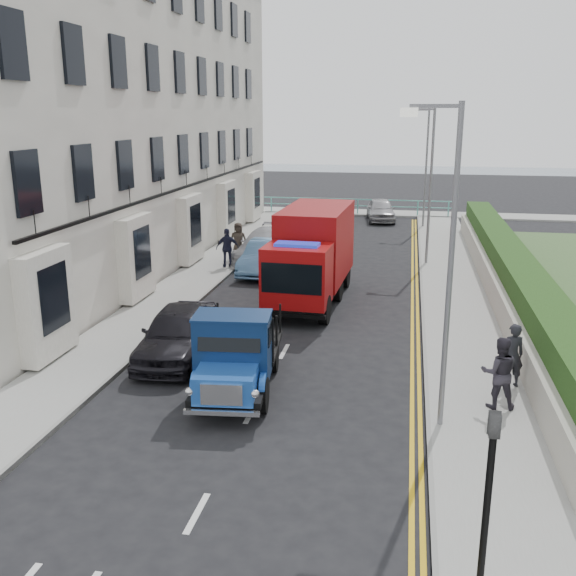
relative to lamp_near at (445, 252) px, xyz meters
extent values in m
plane|color=black|center=(-4.18, 2.00, -4.00)|extent=(120.00, 120.00, 0.00)
cube|color=gray|center=(-9.38, 11.00, -3.94)|extent=(2.40, 38.00, 0.12)
cube|color=gray|center=(1.12, 11.00, -3.94)|extent=(2.60, 38.00, 0.12)
cube|color=gray|center=(-4.18, 31.00, -3.94)|extent=(30.00, 2.50, 0.12)
plane|color=slate|center=(-4.18, 62.00, -4.00)|extent=(120.00, 120.00, 0.00)
cube|color=silver|center=(-13.68, 15.00, 3.00)|extent=(6.00, 30.00, 14.00)
cube|color=black|center=(-10.53, 15.00, -0.40)|extent=(0.12, 28.00, 0.10)
cube|color=#B2AD9E|center=(2.42, 11.00, -3.45)|extent=(0.30, 28.00, 1.00)
cube|color=#1C3812|center=(3.12, 11.00, -3.05)|extent=(1.20, 28.00, 1.70)
cube|color=#59B2A5|center=(-4.18, 30.20, -2.92)|extent=(13.00, 0.08, 0.06)
cube|color=#59B2A5|center=(-4.18, 30.20, -3.35)|extent=(13.00, 0.06, 0.05)
cylinder|color=slate|center=(0.12, 0.00, -0.50)|extent=(0.12, 0.12, 7.00)
cube|color=slate|center=(-0.38, 0.00, 2.90)|extent=(1.00, 0.08, 0.08)
cube|color=beige|center=(-0.88, 0.00, 2.78)|extent=(0.35, 0.18, 0.18)
cylinder|color=slate|center=(0.12, 16.00, -0.50)|extent=(0.12, 0.12, 7.00)
cube|color=slate|center=(-0.38, 16.00, 2.90)|extent=(1.00, 0.08, 0.08)
cube|color=beige|center=(-0.88, 16.00, 2.78)|extent=(0.35, 0.18, 0.18)
cylinder|color=slate|center=(0.12, 26.00, -0.50)|extent=(0.12, 0.12, 7.00)
cube|color=slate|center=(-0.38, 26.00, 2.90)|extent=(1.00, 0.08, 0.08)
cube|color=beige|center=(-0.88, 26.00, 2.78)|extent=(0.35, 0.18, 0.18)
cylinder|color=black|center=(0.42, -5.50, -2.50)|extent=(0.10, 0.10, 3.00)
imported|color=black|center=(0.42, -5.50, -1.40)|extent=(0.16, 0.20, 1.00)
cylinder|color=black|center=(-5.47, -0.11, -3.57)|extent=(0.32, 0.87, 0.85)
cylinder|color=black|center=(-3.92, 0.06, -3.57)|extent=(0.32, 0.87, 0.85)
cylinder|color=black|center=(-5.73, 2.35, -3.57)|extent=(0.32, 0.87, 0.85)
cylinder|color=black|center=(-4.18, 2.52, -3.57)|extent=(0.32, 0.87, 0.85)
cube|color=black|center=(-4.82, 1.21, -3.45)|extent=(2.12, 4.39, 0.16)
cube|color=blue|center=(-4.65, -0.42, -3.13)|extent=(1.48, 1.29, 0.64)
cube|color=silver|center=(-4.59, -1.01, -3.13)|extent=(0.93, 0.17, 0.49)
cube|color=navy|center=(-4.76, 0.59, -2.63)|extent=(1.87, 1.24, 1.54)
cube|color=black|center=(-4.94, 2.26, -3.25)|extent=(2.11, 2.65, 0.11)
cylinder|color=black|center=(-5.22, 6.85, -3.51)|extent=(0.33, 1.00, 0.98)
cylinder|color=black|center=(-3.35, 6.76, -3.51)|extent=(0.33, 1.00, 0.98)
cylinder|color=black|center=(-5.10, 9.61, -3.51)|extent=(0.33, 1.00, 0.98)
cylinder|color=black|center=(-3.23, 9.53, -3.51)|extent=(0.33, 1.00, 0.98)
cylinder|color=black|center=(-5.02, 11.58, -3.51)|extent=(0.33, 1.00, 0.98)
cylinder|color=black|center=(-3.14, 11.50, -3.51)|extent=(0.33, 1.00, 0.98)
cube|color=black|center=(-4.18, 9.13, -3.33)|extent=(2.33, 6.34, 0.22)
cube|color=#980B0C|center=(-4.29, 6.80, -2.39)|extent=(2.22, 1.79, 1.97)
cube|color=black|center=(-4.32, 5.98, -2.30)|extent=(1.97, 0.16, 0.98)
cube|color=maroon|center=(-4.14, 10.11, -1.94)|extent=(2.44, 4.74, 2.68)
imported|color=black|center=(-7.05, 3.00, -3.25)|extent=(2.07, 4.48, 1.49)
imported|color=#517FAF|center=(-6.78, 13.25, -3.29)|extent=(1.73, 4.38, 1.42)
imported|color=silver|center=(-7.28, 15.46, -3.25)|extent=(2.51, 5.28, 1.49)
imported|color=black|center=(-6.11, 27.86, -3.36)|extent=(2.25, 4.65, 1.28)
imported|color=#9B9A9F|center=(-2.53, 28.20, -3.29)|extent=(2.17, 4.35, 1.42)
imported|color=black|center=(1.92, 2.40, -3.05)|extent=(0.68, 0.53, 1.65)
imported|color=#2E2B34|center=(1.45, 1.10, -3.02)|extent=(0.87, 0.69, 1.72)
imported|color=#1C1F33|center=(-8.58, 13.51, -3.01)|extent=(1.10, 0.74, 1.73)
imported|color=#372F27|center=(-8.58, 15.35, -3.03)|extent=(0.88, 0.63, 1.69)
camera|label=1|loc=(-0.80, -13.31, 2.79)|focal=40.00mm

